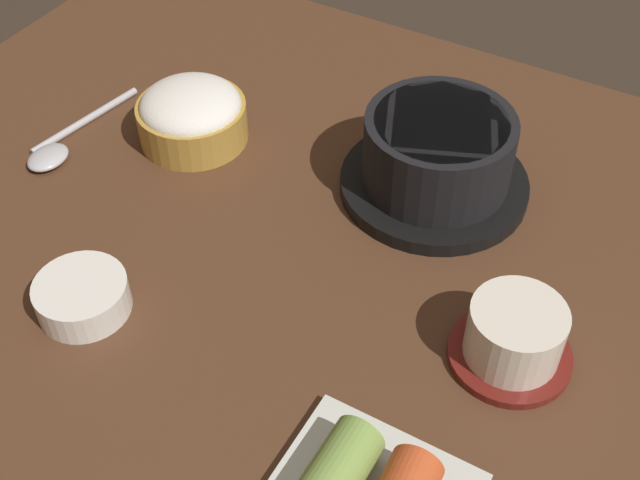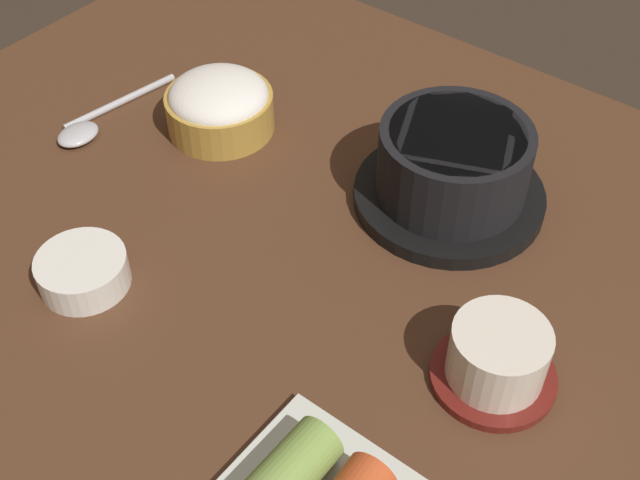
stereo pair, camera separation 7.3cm
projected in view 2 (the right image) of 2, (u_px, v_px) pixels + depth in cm
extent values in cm
cube|color=#4C2D1C|center=(316.00, 249.00, 77.78)|extent=(100.00, 76.00, 2.00)
cylinder|color=black|center=(449.00, 196.00, 80.38)|extent=(18.51, 18.51, 1.49)
cylinder|color=black|center=(454.00, 162.00, 77.32)|extent=(14.32, 14.32, 7.09)
cylinder|color=#D15619|center=(458.00, 134.00, 75.01)|extent=(12.60, 12.60, 0.60)
cylinder|color=#B78C38|center=(220.00, 112.00, 87.66)|extent=(11.40, 11.40, 4.18)
ellipsoid|color=white|center=(218.00, 95.00, 86.17)|extent=(10.49, 10.49, 3.99)
cylinder|color=maroon|center=(493.00, 376.00, 65.94)|extent=(10.13, 10.13, 0.80)
cylinder|color=silver|center=(498.00, 354.00, 63.88)|extent=(7.75, 7.75, 4.97)
cylinder|color=#C6D18C|center=(503.00, 336.00, 62.33)|extent=(6.59, 6.59, 0.40)
cylinder|color=#7A9E47|center=(285.00, 478.00, 56.92)|extent=(3.95, 8.33, 3.86)
cylinder|color=white|center=(83.00, 271.00, 72.37)|extent=(8.01, 8.01, 3.01)
cylinder|color=brown|center=(80.00, 262.00, 71.52)|extent=(6.56, 6.56, 0.50)
cylinder|color=#B7B7BC|center=(121.00, 102.00, 91.76)|extent=(3.09, 14.09, 0.80)
ellipsoid|color=#B7B7BC|center=(78.00, 134.00, 87.17)|extent=(3.60, 4.68, 1.26)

